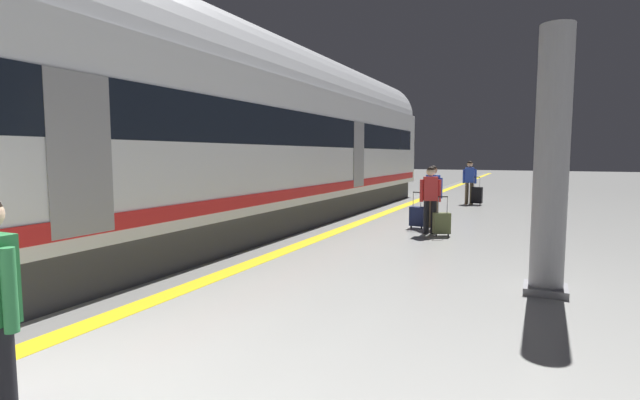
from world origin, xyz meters
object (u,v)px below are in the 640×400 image
object	(u,v)px
passenger_far	(470,179)
platform_pillar	(551,168)
passenger_near	(430,195)
suitcase_mid	(418,216)
suitcase_far	(477,195)
passenger_mid	(433,192)
suitcase_near	(442,223)
high_speed_train	(211,127)

from	to	relation	value
passenger_far	platform_pillar	size ratio (longest dim) A/B	0.46
passenger_near	suitcase_mid	bearing A→B (deg)	122.85
passenger_near	passenger_far	distance (m)	7.63
suitcase_mid	suitcase_far	xyz separation A→B (m)	(0.71, 6.63, 0.06)
passenger_mid	platform_pillar	distance (m)	5.92
suitcase_near	passenger_far	world-z (taller)	passenger_far
suitcase_mid	platform_pillar	bearing A→B (deg)	-59.27
suitcase_mid	suitcase_near	bearing A→B (deg)	-49.79
platform_pillar	passenger_mid	bearing A→B (deg)	116.63
passenger_mid	suitcase_near	bearing A→B (deg)	-68.93
passenger_near	suitcase_near	world-z (taller)	passenger_near
high_speed_train	suitcase_near	bearing A→B (deg)	29.88
high_speed_train	suitcase_mid	size ratio (longest dim) A/B	30.43
passenger_far	suitcase_mid	bearing A→B (deg)	-93.20
passenger_far	suitcase_far	world-z (taller)	passenger_far
passenger_far	suitcase_far	distance (m)	0.73
passenger_far	platform_pillar	xyz separation A→B (m)	(2.56, -11.86, 0.76)
suitcase_near	suitcase_mid	xyz separation A→B (m)	(-0.79, 0.93, 0.00)
high_speed_train	suitcase_near	size ratio (longest dim) A/B	30.72
platform_pillar	passenger_far	bearing A→B (deg)	102.19
passenger_mid	platform_pillar	xyz separation A→B (m)	(2.63, -5.24, 0.79)
high_speed_train	passenger_near	bearing A→B (deg)	33.68
passenger_far	platform_pillar	world-z (taller)	platform_pillar
high_speed_train	suitcase_near	world-z (taller)	high_speed_train
suitcase_mid	passenger_far	size ratio (longest dim) A/B	0.57
suitcase_far	platform_pillar	world-z (taller)	platform_pillar
suitcase_near	passenger_near	bearing A→B (deg)	147.14
passenger_near	platform_pillar	distance (m)	4.97
passenger_near	suitcase_mid	distance (m)	1.07
passenger_near	high_speed_train	bearing A→B (deg)	-146.32
suitcase_far	platform_pillar	distance (m)	11.88
suitcase_far	passenger_far	bearing A→B (deg)	139.60
high_speed_train	passenger_near	xyz separation A→B (m)	(4.24, 2.83, -1.56)
passenger_mid	passenger_far	world-z (taller)	passenger_far
passenger_mid	platform_pillar	size ratio (longest dim) A/B	0.45
passenger_far	passenger_near	bearing A→B (deg)	-89.39
suitcase_near	suitcase_mid	world-z (taller)	suitcase_mid
passenger_mid	high_speed_train	bearing A→B (deg)	-136.88
high_speed_train	suitcase_mid	world-z (taller)	high_speed_train
suitcase_near	suitcase_mid	size ratio (longest dim) A/B	0.99
suitcase_mid	suitcase_far	world-z (taller)	suitcase_far
suitcase_near	passenger_mid	xyz separation A→B (m)	(-0.47, 1.21, 0.63)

